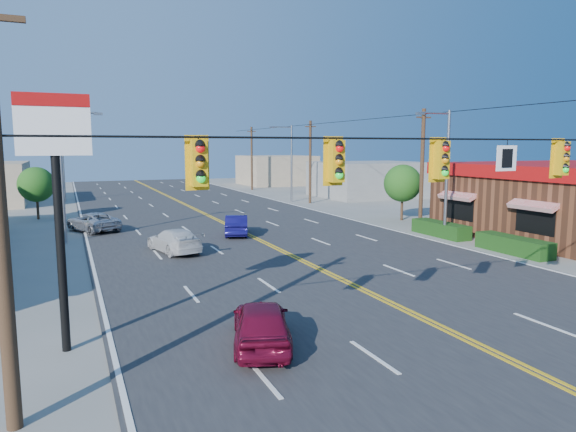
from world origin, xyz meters
name	(u,v)px	position (x,y,z in m)	size (l,w,h in m)	color
ground	(466,341)	(0.00, 0.00, 0.00)	(160.00, 160.00, 0.00)	gray
road	(249,235)	(0.00, 20.00, 0.03)	(20.00, 120.00, 0.06)	#2D2D30
signal_span	(471,178)	(-0.12, 0.00, 4.89)	(24.32, 0.34, 9.00)	#47301E
kfc	(574,199)	(19.90, 12.00, 2.38)	(16.30, 12.40, 4.70)	brown
pizza_hut_sign	(56,169)	(-11.00, 4.00, 5.18)	(1.90, 0.30, 6.85)	black
streetlight_se	(445,167)	(10.79, 14.00, 4.51)	(2.55, 0.25, 8.00)	gray
streetlight_ne	(290,159)	(10.79, 38.00, 4.51)	(2.55, 0.25, 8.00)	gray
streetlight_sw	(65,168)	(-10.79, 22.00, 4.51)	(2.55, 0.25, 8.00)	gray
streetlight_nw	(65,159)	(-10.79, 48.00, 4.51)	(2.55, 0.25, 8.00)	gray
utility_pole_near	(422,169)	(12.20, 18.00, 4.20)	(0.28, 0.28, 8.40)	#47301E
utility_pole_mid	(310,162)	(12.20, 36.00, 4.20)	(0.28, 0.28, 8.40)	#47301E
utility_pole_far	(252,159)	(12.20, 54.00, 4.20)	(0.28, 0.28, 8.40)	#47301E
tree_kfc_rear	(403,183)	(13.50, 22.00, 2.93)	(2.94, 2.94, 4.41)	#47301E
tree_west	(36,185)	(-13.00, 34.00, 2.79)	(2.80, 2.80, 4.20)	#47301E
bld_east_mid	(370,179)	(22.00, 40.00, 2.00)	(12.00, 10.00, 4.00)	gray
bld_east_far	(276,170)	(19.00, 62.00, 2.20)	(10.00, 10.00, 4.40)	tan
car_magenta	(261,325)	(-5.79, 2.00, 0.68)	(1.61, 3.99, 1.36)	maroon
car_blue	(237,226)	(-0.70, 20.33, 0.66)	(1.41, 4.03, 1.33)	#120E56
car_white	(174,241)	(-5.51, 16.42, 0.64)	(1.80, 4.42, 1.28)	silver
car_silver	(93,223)	(-9.26, 25.74, 0.64)	(2.11, 4.59, 1.27)	#B4B4B9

